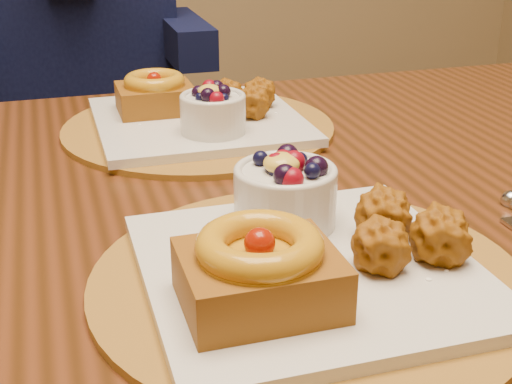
# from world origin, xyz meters

# --- Properties ---
(dining_table) EXTENTS (1.60, 0.90, 0.76)m
(dining_table) POSITION_xyz_m (0.04, -0.05, 0.68)
(dining_table) COLOR #341A09
(dining_table) RESTS_ON ground
(place_setting_near) EXTENTS (0.38, 0.38, 0.09)m
(place_setting_near) POSITION_xyz_m (0.04, -0.26, 0.78)
(place_setting_near) COLOR brown
(place_setting_near) RESTS_ON dining_table
(place_setting_far) EXTENTS (0.38, 0.38, 0.08)m
(place_setting_far) POSITION_xyz_m (0.04, 0.17, 0.78)
(place_setting_far) COLOR brown
(place_setting_far) RESTS_ON dining_table
(chair_far) EXTENTS (0.52, 0.52, 0.98)m
(chair_far) POSITION_xyz_m (-0.08, 0.80, 0.55)
(chair_far) COLOR black
(chair_far) RESTS_ON ground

